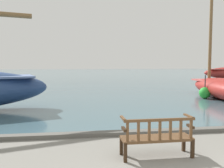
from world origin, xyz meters
TOP-DOWN VIEW (x-y plane):
  - harbor_water at (0.00, 44.00)m, footprint 100.00×80.00m
  - quay_edge_kerb at (0.00, 3.85)m, footprint 40.00×0.30m
  - park_bench at (-0.14, 2.05)m, footprint 1.61×0.55m
  - channel_buoy at (5.36, 10.16)m, footprint 0.66×0.66m

SIDE VIEW (x-z plane):
  - harbor_water at x=0.00m, z-range 0.00..0.08m
  - quay_edge_kerb at x=0.00m, z-range 0.00..0.12m
  - channel_buoy at x=5.36m, z-range -0.26..1.10m
  - park_bench at x=-0.14m, z-range 0.01..0.93m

